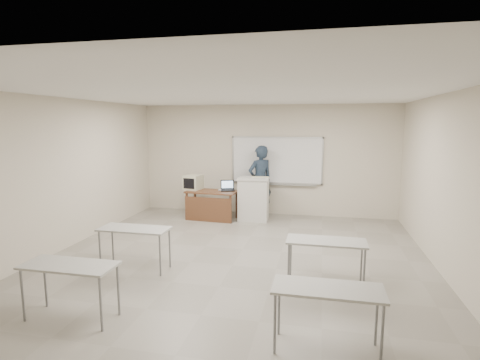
% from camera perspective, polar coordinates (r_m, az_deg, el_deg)
% --- Properties ---
extents(floor, '(7.00, 8.00, 0.01)m').
position_cam_1_polar(floor, '(6.81, -1.18, -12.93)').
color(floor, gray).
rests_on(floor, ground).
extents(whiteboard, '(2.48, 0.10, 1.31)m').
position_cam_1_polar(whiteboard, '(10.25, 5.62, 2.89)').
color(whiteboard, white).
rests_on(whiteboard, floor).
extents(student_desks, '(4.40, 2.20, 0.73)m').
position_cam_1_polar(student_desks, '(5.35, -4.64, -11.36)').
color(student_desks, '#AAA9A3').
rests_on(student_desks, floor).
extents(instructor_desk, '(1.32, 0.66, 0.75)m').
position_cam_1_polar(instructor_desk, '(9.74, -4.47, -3.08)').
color(instructor_desk, brown).
rests_on(instructor_desk, floor).
extents(podium, '(0.79, 0.58, 1.11)m').
position_cam_1_polar(podium, '(9.70, 2.07, -2.90)').
color(podium, '#B7B4AE').
rests_on(podium, floor).
extents(crt_monitor, '(0.42, 0.47, 0.40)m').
position_cam_1_polar(crt_monitor, '(10.05, -7.12, -0.35)').
color(crt_monitor, beige).
rests_on(crt_monitor, instructor_desk).
extents(laptop, '(0.36, 0.33, 0.26)m').
position_cam_1_polar(laptop, '(9.83, -1.81, -1.26)').
color(laptop, black).
rests_on(laptop, instructor_desk).
extents(mouse, '(0.11, 0.07, 0.04)m').
position_cam_1_polar(mouse, '(9.79, -3.10, -1.54)').
color(mouse, '#B9BCC2').
rests_on(mouse, instructor_desk).
extents(keyboard, '(0.45, 0.17, 0.02)m').
position_cam_1_polar(keyboard, '(9.66, 3.04, 0.45)').
color(keyboard, beige).
rests_on(keyboard, podium).
extents(presenter, '(0.83, 0.80, 1.92)m').
position_cam_1_polar(presenter, '(10.08, 3.07, -0.17)').
color(presenter, black).
rests_on(presenter, floor).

